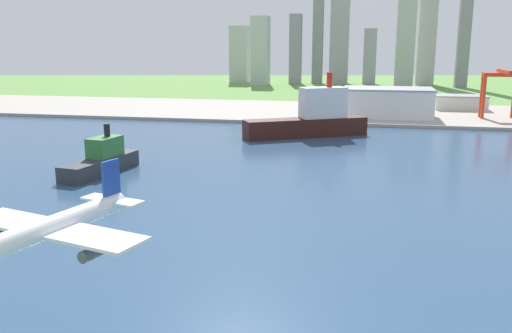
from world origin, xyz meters
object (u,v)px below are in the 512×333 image
(container_barge, at_px, (102,160))
(warehouse_annex, at_px, (460,102))
(warehouse_main, at_px, (388,102))
(port_crane_red, at_px, (501,83))
(airplane_landing, at_px, (45,230))
(cargo_ship, at_px, (312,119))

(container_barge, xyz_separation_m, warehouse_annex, (193.00, 270.15, 2.45))
(warehouse_main, bearing_deg, port_crane_red, 3.09)
(container_barge, height_order, warehouse_annex, container_barge)
(container_barge, height_order, port_crane_red, port_crane_red)
(airplane_landing, xyz_separation_m, container_barge, (-72.14, 154.82, -25.32))
(airplane_landing, height_order, container_barge, airplane_landing)
(container_barge, relative_size, cargo_ship, 0.61)
(port_crane_red, height_order, warehouse_annex, port_crane_red)
(airplane_landing, distance_m, port_crane_red, 394.47)
(cargo_ship, bearing_deg, port_crane_red, 36.01)
(airplane_landing, distance_m, warehouse_annex, 442.41)
(cargo_ship, relative_size, warehouse_main, 1.13)
(cargo_ship, distance_m, warehouse_annex, 186.78)
(container_barge, bearing_deg, warehouse_main, 57.98)
(airplane_landing, distance_m, cargo_ship, 275.53)
(cargo_ship, height_order, port_crane_red, cargo_ship)
(port_crane_red, xyz_separation_m, warehouse_annex, (-18.91, 56.10, -20.45))
(warehouse_main, distance_m, warehouse_annex, 86.65)
(airplane_landing, distance_m, container_barge, 172.67)
(cargo_ship, relative_size, port_crane_red, 1.92)
(cargo_ship, bearing_deg, warehouse_annex, 53.62)
(cargo_ship, distance_m, port_crane_red, 161.31)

